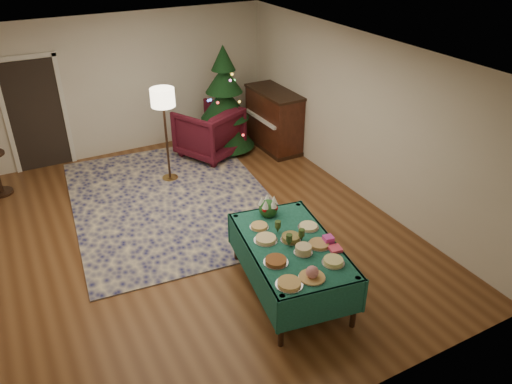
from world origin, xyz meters
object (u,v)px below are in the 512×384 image
christmas_tree (225,105)px  piano (274,120)px  floor_lamp (163,103)px  gift_box (328,240)px  buffet_table (291,253)px  armchair (209,130)px

christmas_tree → piano: size_ratio=1.52×
floor_lamp → piano: (2.38, 0.33, -0.86)m
gift_box → floor_lamp: bearing=100.6°
buffet_table → christmas_tree: size_ratio=0.95×
buffet_table → armchair: bearing=80.1°
gift_box → floor_lamp: 3.99m
floor_lamp → buffet_table: bearing=-85.1°
armchair → piano: 1.35m
buffet_table → gift_box: 0.49m
gift_box → piano: bearing=68.5°
buffet_table → armchair: armchair is taller
piano → christmas_tree: bearing=159.0°
armchair → floor_lamp: size_ratio=0.63×
piano → armchair: bearing=168.4°
buffet_table → gift_box: (0.41, -0.20, 0.19)m
armchair → christmas_tree: bearing=165.8°
floor_lamp → armchair: bearing=29.7°
buffet_table → floor_lamp: (-0.31, 3.67, 0.87)m
gift_box → buffet_table: bearing=154.3°
buffet_table → gift_box: gift_box is taller
armchair → piano: piano is taller
floor_lamp → christmas_tree: bearing=25.3°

